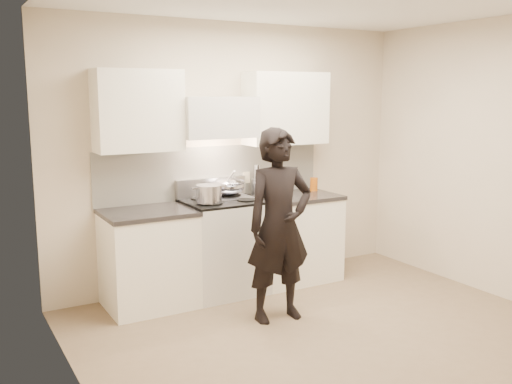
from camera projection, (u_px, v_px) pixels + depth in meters
ground_plane at (334, 337)px, 4.71m from camera, size 4.00×4.00×0.00m
room_shell at (305, 140)px, 4.72m from camera, size 4.04×3.54×2.70m
stove at (223, 246)px, 5.70m from camera, size 0.76×0.65×0.96m
counter_right at (293, 237)px, 6.10m from camera, size 0.92×0.67×0.92m
counter_left at (149, 258)px, 5.32m from camera, size 0.82×0.67×0.92m
wok at (228, 186)px, 5.78m from camera, size 0.36×0.44×0.29m
stock_pot at (209, 194)px, 5.41m from camera, size 0.35×0.25×0.17m
utensil_crock at (257, 186)px, 6.02m from camera, size 0.12×0.12×0.32m
spice_jar at (268, 189)px, 6.14m from camera, size 0.04×0.04×0.10m
oil_glass at (314, 184)px, 6.28m from camera, size 0.08×0.08×0.15m
person at (279, 225)px, 4.96m from camera, size 0.64×0.44×1.70m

